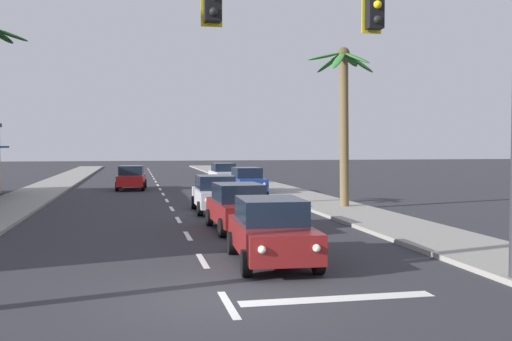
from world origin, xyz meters
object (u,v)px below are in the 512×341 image
object	(u,v)px
sedan_lead_at_stop_bar	(271,230)
sedan_fifth_in_queue	(215,193)
sedan_third_in_queue	(239,207)
palm_right_second	(344,105)
sedan_parked_nearest_kerb	(224,174)
sedan_oncoming_far	(131,177)
traffic_signal_mast	(387,42)
sedan_parked_mid_kerb	(247,181)

from	to	relation	value
sedan_lead_at_stop_bar	sedan_fifth_in_queue	xyz separation A→B (m)	(0.18, 11.96, 0.00)
sedan_third_in_queue	palm_right_second	distance (m)	9.54
palm_right_second	sedan_parked_nearest_kerb	bearing A→B (deg)	98.90
sedan_oncoming_far	traffic_signal_mast	bearing A→B (deg)	-79.92
sedan_third_in_queue	sedan_parked_nearest_kerb	bearing A→B (deg)	82.66
sedan_oncoming_far	palm_right_second	xyz separation A→B (m)	(10.08, -14.78, 4.14)
sedan_parked_mid_kerb	sedan_oncoming_far	bearing A→B (deg)	143.92
sedan_lead_at_stop_bar	sedan_third_in_queue	distance (m)	5.99
sedan_oncoming_far	sedan_parked_nearest_kerb	size ratio (longest dim) A/B	1.01
sedan_parked_nearest_kerb	sedan_lead_at_stop_bar	bearing A→B (deg)	-96.33
traffic_signal_mast	sedan_parked_nearest_kerb	world-z (taller)	traffic_signal_mast
sedan_fifth_in_queue	sedan_parked_nearest_kerb	xyz separation A→B (m)	(3.25, 18.94, 0.00)
traffic_signal_mast	sedan_third_in_queue	size ratio (longest dim) A/B	2.26
sedan_lead_at_stop_bar	sedan_oncoming_far	bearing A→B (deg)	97.84
sedan_third_in_queue	sedan_parked_mid_kerb	size ratio (longest dim) A/B	1.00
sedan_oncoming_far	palm_right_second	bearing A→B (deg)	-55.71
traffic_signal_mast	sedan_parked_nearest_kerb	distance (m)	34.53
sedan_fifth_in_queue	traffic_signal_mast	bearing A→B (deg)	-84.45
sedan_parked_mid_kerb	palm_right_second	xyz separation A→B (m)	(2.89, -9.54, 4.14)
sedan_oncoming_far	sedan_parked_mid_kerb	size ratio (longest dim) A/B	1.01
sedan_fifth_in_queue	sedan_oncoming_far	world-z (taller)	same
sedan_fifth_in_queue	sedan_parked_nearest_kerb	distance (m)	19.22
sedan_fifth_in_queue	sedan_oncoming_far	bearing A→B (deg)	104.64
sedan_parked_mid_kerb	sedan_lead_at_stop_bar	bearing A→B (deg)	-99.28
sedan_parked_nearest_kerb	sedan_parked_mid_kerb	distance (m)	9.42
sedan_lead_at_stop_bar	sedan_parked_nearest_kerb	size ratio (longest dim) A/B	1.00
sedan_parked_mid_kerb	traffic_signal_mast	bearing A→B (deg)	-94.27
sedan_third_in_queue	palm_right_second	xyz separation A→B (m)	(6.18, 5.97, 4.14)
sedan_lead_at_stop_bar	sedan_fifth_in_queue	distance (m)	11.97
sedan_third_in_queue	sedan_lead_at_stop_bar	bearing A→B (deg)	-92.05
sedan_oncoming_far	sedan_lead_at_stop_bar	bearing A→B (deg)	-82.16
sedan_lead_at_stop_bar	palm_right_second	world-z (taller)	palm_right_second
sedan_lead_at_stop_bar	sedan_fifth_in_queue	size ratio (longest dim) A/B	1.01
sedan_third_in_queue	palm_right_second	world-z (taller)	palm_right_second
traffic_signal_mast	palm_right_second	size ratio (longest dim) A/B	1.30
sedan_third_in_queue	sedan_oncoming_far	world-z (taller)	same
sedan_fifth_in_queue	sedan_parked_nearest_kerb	size ratio (longest dim) A/B	0.99
sedan_parked_nearest_kerb	sedan_parked_mid_kerb	world-z (taller)	same
sedan_lead_at_stop_bar	sedan_oncoming_far	world-z (taller)	same
sedan_parked_nearest_kerb	sedan_parked_mid_kerb	xyz separation A→B (m)	(0.08, -9.41, 0.00)
sedan_parked_nearest_kerb	sedan_parked_mid_kerb	bearing A→B (deg)	-89.50
sedan_oncoming_far	sedan_parked_nearest_kerb	xyz separation A→B (m)	(7.11, 4.18, 0.00)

